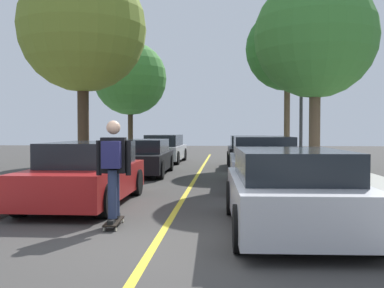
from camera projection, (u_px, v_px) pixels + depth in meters
ground at (155, 245)px, 6.37m from camera, size 80.00×80.00×0.00m
center_line at (182, 201)px, 10.36m from camera, size 0.12×39.20×0.01m
parked_car_left_nearest at (87, 174)px, 9.90m from camera, size 1.84×4.34×1.35m
parked_car_left_near at (142, 157)px, 16.48m from camera, size 2.00×4.49×1.27m
parked_car_left_far at (165, 149)px, 22.59m from camera, size 1.91×4.37×1.37m
parked_car_right_nearest at (290, 190)px, 7.25m from camera, size 2.02×4.14×1.30m
parked_car_right_near at (262, 162)px, 12.84m from camera, size 1.85×4.60×1.43m
parked_car_right_far at (249, 152)px, 19.36m from camera, size 1.90×4.16×1.38m
street_tree_left_nearest at (83, 29)px, 15.09m from camera, size 4.23×4.23×6.98m
street_tree_left_near at (130, 79)px, 22.69m from camera, size 3.64×3.64×5.87m
street_tree_right_nearest at (315, 37)px, 14.00m from camera, size 3.78×3.78×6.24m
street_tree_right_near at (287, 49)px, 20.30m from camera, size 3.72×3.72×6.95m
streetlamp at (301, 81)px, 16.66m from camera, size 0.36×0.24×5.70m
skateboard at (114, 222)px, 7.58m from camera, size 0.27×0.85×0.10m
skateboarder at (113, 164)px, 7.51m from camera, size 0.58×0.70×1.67m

